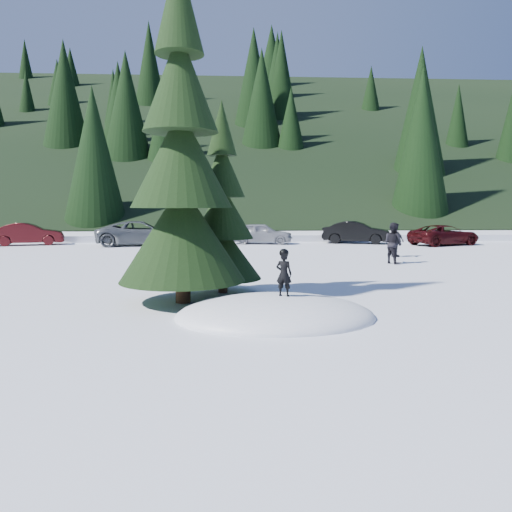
{
  "coord_description": "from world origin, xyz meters",
  "views": [
    {
      "loc": [
        -1.04,
        -10.87,
        2.51
      ],
      "look_at": [
        -0.28,
        2.64,
        1.1
      ],
      "focal_mm": 35.0,
      "sensor_mm": 36.0,
      "label": 1
    }
  ],
  "objects": [
    {
      "name": "car_5",
      "position": [
        7.2,
        20.66,
        0.71
      ],
      "size": [
        4.56,
        2.8,
        1.42
      ],
      "primitive_type": "imported",
      "rotation": [
        0.0,
        0.0,
        1.25
      ],
      "color": "black",
      "rests_on": "ground"
    },
    {
      "name": "adult_1",
      "position": [
        6.92,
        12.39,
        0.77
      ],
      "size": [
        0.82,
        0.95,
        1.54
      ],
      "primitive_type": "imported",
      "rotation": [
        0.0,
        0.0,
        2.18
      ],
      "color": "black",
      "rests_on": "ground"
    },
    {
      "name": "spruce_short",
      "position": [
        -1.2,
        3.2,
        2.1
      ],
      "size": [
        2.2,
        2.2,
        5.37
      ],
      "color": "#311D10",
      "rests_on": "ground"
    },
    {
      "name": "car_2",
      "position": [
        -6.33,
        19.82,
        0.75
      ],
      "size": [
        5.66,
        3.15,
        1.5
      ],
      "primitive_type": "imported",
      "rotation": [
        0.0,
        0.0,
        1.7
      ],
      "color": "#52575B",
      "rests_on": "ground"
    },
    {
      "name": "car_3",
      "position": [
        -3.07,
        19.56,
        0.63
      ],
      "size": [
        4.55,
        2.33,
        1.26
      ],
      "primitive_type": "imported",
      "rotation": [
        0.0,
        0.0,
        1.44
      ],
      "color": "#0E1C34",
      "rests_on": "ground"
    },
    {
      "name": "adult_0",
      "position": [
        5.94,
        9.8,
        0.87
      ],
      "size": [
        0.99,
        1.06,
        1.74
      ],
      "primitive_type": "imported",
      "rotation": [
        0.0,
        0.0,
        2.07
      ],
      "color": "black",
      "rests_on": "ground"
    },
    {
      "name": "car_1",
      "position": [
        -13.33,
        20.49,
        0.68
      ],
      "size": [
        4.36,
        2.53,
        1.36
      ],
      "primitive_type": "imported",
      "rotation": [
        0.0,
        0.0,
        1.85
      ],
      "color": "#3E0B0D",
      "rests_on": "ground"
    },
    {
      "name": "snow_mound",
      "position": [
        0.0,
        0.0,
        0.0
      ],
      "size": [
        4.48,
        3.52,
        0.96
      ],
      "primitive_type": "ellipsoid",
      "color": "white",
      "rests_on": "ground"
    },
    {
      "name": "child_skier",
      "position": [
        0.19,
        -0.01,
        0.97
      ],
      "size": [
        0.42,
        0.35,
        0.98
      ],
      "primitive_type": "imported",
      "rotation": [
        0.0,
        0.0,
        2.76
      ],
      "color": "black",
      "rests_on": "snow_mound"
    },
    {
      "name": "ground",
      "position": [
        0.0,
        0.0,
        0.0
      ],
      "size": [
        200.0,
        200.0,
        0.0
      ],
      "primitive_type": "plane",
      "color": "white",
      "rests_on": "ground"
    },
    {
      "name": "spruce_tall",
      "position": [
        -2.2,
        1.8,
        3.32
      ],
      "size": [
        3.2,
        3.2,
        8.6
      ],
      "color": "#311D10",
      "rests_on": "ground"
    },
    {
      "name": "car_6",
      "position": [
        12.22,
        19.0,
        0.62
      ],
      "size": [
        4.91,
        3.5,
        1.24
      ],
      "primitive_type": "imported",
      "rotation": [
        0.0,
        0.0,
        1.93
      ],
      "color": "black",
      "rests_on": "ground"
    },
    {
      "name": "car_4",
      "position": [
        1.07,
        20.66,
        0.67
      ],
      "size": [
        4.14,
        2.23,
        1.34
      ],
      "primitive_type": "imported",
      "rotation": [
        0.0,
        0.0,
        1.4
      ],
      "color": "#919399",
      "rests_on": "ground"
    },
    {
      "name": "forest_hillside",
      "position": [
        0.0,
        54.0,
        12.5
      ],
      "size": [
        200.0,
        60.0,
        25.0
      ],
      "primitive_type": null,
      "color": "black",
      "rests_on": "ground"
    }
  ]
}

